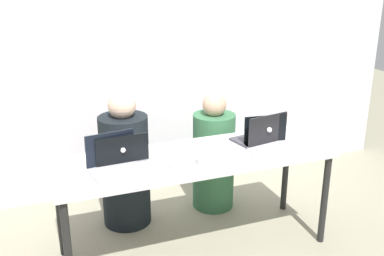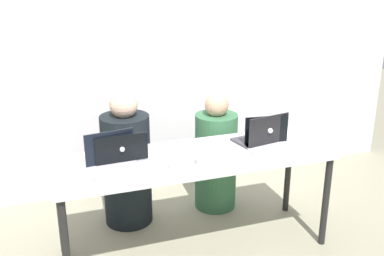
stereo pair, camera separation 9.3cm
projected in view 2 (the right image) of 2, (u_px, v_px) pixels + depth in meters
ground_plane at (195, 247)px, 3.38m from camera, size 12.00×12.00×0.00m
back_wall at (151, 50)px, 4.01m from camera, size 5.10×0.10×2.60m
desk at (195, 164)px, 3.16m from camera, size 1.96×0.64×0.75m
person_on_left at (127, 166)px, 3.59m from camera, size 0.39×0.39×1.11m
person_on_right at (216, 158)px, 3.85m from camera, size 0.39×0.39×1.03m
laptop_back_right at (262, 137)px, 3.34m from camera, size 0.39×0.31×0.23m
laptop_front_right at (270, 142)px, 3.24m from camera, size 0.35×0.28×0.22m
laptop_back_left at (120, 154)px, 3.03m from camera, size 0.37×0.25×0.21m
laptop_front_left at (114, 162)px, 2.89m from camera, size 0.36×0.30×0.24m
water_glass_center at (202, 159)px, 2.95m from camera, size 0.07×0.07×0.11m
water_glass_left at (174, 164)px, 2.90m from camera, size 0.06×0.06×0.09m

